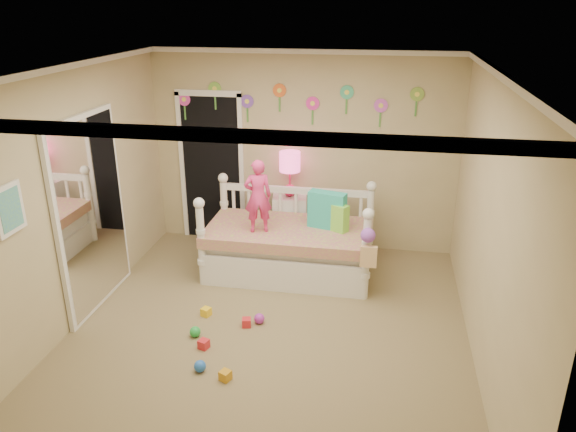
% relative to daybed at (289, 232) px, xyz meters
% --- Properties ---
extents(floor, '(4.00, 4.50, 0.01)m').
position_rel_daybed_xyz_m(floor, '(0.02, -1.35, -0.55)').
color(floor, '#7F684C').
rests_on(floor, ground).
extents(ceiling, '(4.00, 4.50, 0.01)m').
position_rel_daybed_xyz_m(ceiling, '(0.02, -1.35, 2.05)').
color(ceiling, white).
rests_on(ceiling, floor).
extents(back_wall, '(4.00, 0.01, 2.60)m').
position_rel_daybed_xyz_m(back_wall, '(0.02, 0.90, 0.75)').
color(back_wall, tan).
rests_on(back_wall, floor).
extents(left_wall, '(0.01, 4.50, 2.60)m').
position_rel_daybed_xyz_m(left_wall, '(-1.98, -1.35, 0.75)').
color(left_wall, tan).
rests_on(left_wall, floor).
extents(right_wall, '(0.01, 4.50, 2.60)m').
position_rel_daybed_xyz_m(right_wall, '(2.02, -1.35, 0.75)').
color(right_wall, tan).
rests_on(right_wall, floor).
extents(crown_molding, '(4.00, 4.50, 0.06)m').
position_rel_daybed_xyz_m(crown_molding, '(0.02, -1.35, 2.02)').
color(crown_molding, white).
rests_on(crown_molding, ceiling).
extents(daybed, '(2.01, 1.08, 1.09)m').
position_rel_daybed_xyz_m(daybed, '(0.00, 0.00, 0.00)').
color(daybed, white).
rests_on(daybed, floor).
extents(pillow_turquoise, '(0.47, 0.26, 0.44)m').
position_rel_daybed_xyz_m(pillow_turquoise, '(0.45, 0.07, 0.28)').
color(pillow_turquoise, '#25BAA1').
rests_on(pillow_turquoise, daybed).
extents(pillow_lime, '(0.36, 0.29, 0.33)m').
position_rel_daybed_xyz_m(pillow_lime, '(0.54, 0.02, 0.22)').
color(pillow_lime, '#86E746').
rests_on(pillow_lime, daybed).
extents(child, '(0.37, 0.30, 0.88)m').
position_rel_daybed_xyz_m(child, '(-0.33, -0.19, 0.50)').
color(child, '#F13681').
rests_on(child, daybed).
extents(nightstand, '(0.49, 0.40, 0.74)m').
position_rel_daybed_xyz_m(nightstand, '(-0.12, 0.72, -0.17)').
color(nightstand, white).
rests_on(nightstand, floor).
extents(table_lamp, '(0.27, 0.27, 0.60)m').
position_rel_daybed_xyz_m(table_lamp, '(-0.12, 0.72, 0.59)').
color(table_lamp, '#EA1F57').
rests_on(table_lamp, nightstand).
extents(closet_doorway, '(0.90, 0.04, 2.07)m').
position_rel_daybed_xyz_m(closet_doorway, '(-1.23, 0.88, 0.49)').
color(closet_doorway, black).
rests_on(closet_doorway, back_wall).
extents(flower_decals, '(3.40, 0.02, 0.50)m').
position_rel_daybed_xyz_m(flower_decals, '(-0.07, 0.89, 1.39)').
color(flower_decals, '#B2668C').
rests_on(flower_decals, back_wall).
extents(mirror_closet, '(0.07, 1.30, 2.10)m').
position_rel_daybed_xyz_m(mirror_closet, '(-1.94, -1.05, 0.50)').
color(mirror_closet, white).
rests_on(mirror_closet, left_wall).
extents(wall_picture, '(0.05, 0.34, 0.42)m').
position_rel_daybed_xyz_m(wall_picture, '(-1.95, -2.25, 1.00)').
color(wall_picture, white).
rests_on(wall_picture, left_wall).
extents(hanging_bag, '(0.20, 0.16, 0.36)m').
position_rel_daybed_xyz_m(hanging_bag, '(0.96, -0.59, 0.12)').
color(hanging_bag, beige).
rests_on(hanging_bag, daybed).
extents(toy_scatter, '(1.10, 1.46, 0.11)m').
position_rel_daybed_xyz_m(toy_scatter, '(-0.34, -1.61, -0.49)').
color(toy_scatter, '#996666').
rests_on(toy_scatter, floor).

